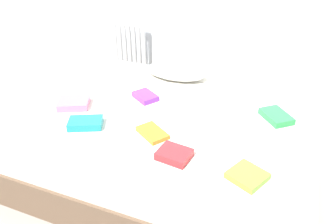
{
  "coord_description": "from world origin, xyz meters",
  "views": [
    {
      "loc": [
        0.73,
        -1.78,
        1.66
      ],
      "look_at": [
        0.0,
        0.05,
        0.48
      ],
      "focal_mm": 34.72,
      "sensor_mm": 36.0,
      "label": 1
    }
  ],
  "objects_px": {
    "pillow": "(176,72)",
    "textbook_green": "(276,116)",
    "textbook_purple": "(145,96)",
    "radiator": "(130,49)",
    "textbook_pink": "(74,103)",
    "textbook_red": "(174,154)",
    "textbook_white": "(260,141)",
    "textbook_teal": "(85,123)",
    "textbook_lime": "(247,176)",
    "textbook_orange": "(152,133)",
    "bed": "(165,143)"
  },
  "relations": [
    {
      "from": "textbook_white",
      "to": "textbook_green",
      "type": "height_order",
      "value": "textbook_green"
    },
    {
      "from": "textbook_pink",
      "to": "textbook_teal",
      "type": "bearing_deg",
      "value": -65.71
    },
    {
      "from": "textbook_orange",
      "to": "textbook_lime",
      "type": "distance_m",
      "value": 0.64
    },
    {
      "from": "textbook_pink",
      "to": "textbook_lime",
      "type": "height_order",
      "value": "textbook_pink"
    },
    {
      "from": "bed",
      "to": "textbook_green",
      "type": "relative_size",
      "value": 9.46
    },
    {
      "from": "pillow",
      "to": "textbook_green",
      "type": "bearing_deg",
      "value": -23.16
    },
    {
      "from": "bed",
      "to": "textbook_orange",
      "type": "bearing_deg",
      "value": -85.17
    },
    {
      "from": "radiator",
      "to": "textbook_green",
      "type": "bearing_deg",
      "value": -31.61
    },
    {
      "from": "textbook_orange",
      "to": "textbook_pink",
      "type": "relative_size",
      "value": 0.98
    },
    {
      "from": "textbook_orange",
      "to": "textbook_pink",
      "type": "distance_m",
      "value": 0.67
    },
    {
      "from": "pillow",
      "to": "textbook_purple",
      "type": "height_order",
      "value": "pillow"
    },
    {
      "from": "textbook_red",
      "to": "textbook_orange",
      "type": "relative_size",
      "value": 0.88
    },
    {
      "from": "textbook_orange",
      "to": "textbook_teal",
      "type": "height_order",
      "value": "textbook_teal"
    },
    {
      "from": "bed",
      "to": "textbook_orange",
      "type": "xyz_separation_m",
      "value": [
        0.02,
        -0.27,
        0.27
      ]
    },
    {
      "from": "textbook_lime",
      "to": "radiator",
      "type": "bearing_deg",
      "value": 158.51
    },
    {
      "from": "pillow",
      "to": "textbook_lime",
      "type": "relative_size",
      "value": 2.92
    },
    {
      "from": "bed",
      "to": "textbook_pink",
      "type": "relative_size",
      "value": 9.6
    },
    {
      "from": "textbook_white",
      "to": "textbook_orange",
      "type": "distance_m",
      "value": 0.65
    },
    {
      "from": "bed",
      "to": "textbook_lime",
      "type": "xyz_separation_m",
      "value": [
        0.64,
        -0.45,
        0.27
      ]
    },
    {
      "from": "radiator",
      "to": "textbook_orange",
      "type": "bearing_deg",
      "value": -57.72
    },
    {
      "from": "textbook_purple",
      "to": "pillow",
      "type": "bearing_deg",
      "value": 112.51
    },
    {
      "from": "pillow",
      "to": "textbook_green",
      "type": "relative_size",
      "value": 2.4
    },
    {
      "from": "textbook_teal",
      "to": "textbook_orange",
      "type": "bearing_deg",
      "value": -15.86
    },
    {
      "from": "bed",
      "to": "textbook_lime",
      "type": "distance_m",
      "value": 0.83
    },
    {
      "from": "textbook_teal",
      "to": "textbook_lime",
      "type": "bearing_deg",
      "value": -31.02
    },
    {
      "from": "radiator",
      "to": "textbook_pink",
      "type": "height_order",
      "value": "radiator"
    },
    {
      "from": "textbook_orange",
      "to": "textbook_lime",
      "type": "relative_size",
      "value": 1.18
    },
    {
      "from": "radiator",
      "to": "textbook_green",
      "type": "relative_size",
      "value": 2.81
    },
    {
      "from": "textbook_red",
      "to": "textbook_white",
      "type": "distance_m",
      "value": 0.53
    },
    {
      "from": "textbook_purple",
      "to": "textbook_red",
      "type": "bearing_deg",
      "value": -18.63
    },
    {
      "from": "radiator",
      "to": "textbook_red",
      "type": "xyz_separation_m",
      "value": [
        1.13,
        -1.63,
        0.09
      ]
    },
    {
      "from": "textbook_white",
      "to": "textbook_teal",
      "type": "height_order",
      "value": "textbook_teal"
    },
    {
      "from": "textbook_purple",
      "to": "textbook_teal",
      "type": "distance_m",
      "value": 0.52
    },
    {
      "from": "textbook_green",
      "to": "pillow",
      "type": "bearing_deg",
      "value": -153.61
    },
    {
      "from": "textbook_white",
      "to": "textbook_green",
      "type": "relative_size",
      "value": 1.01
    },
    {
      "from": "textbook_white",
      "to": "pillow",
      "type": "bearing_deg",
      "value": 89.95
    },
    {
      "from": "pillow",
      "to": "radiator",
      "type": "bearing_deg",
      "value": 140.57
    },
    {
      "from": "pillow",
      "to": "textbook_orange",
      "type": "height_order",
      "value": "pillow"
    },
    {
      "from": "bed",
      "to": "textbook_white",
      "type": "relative_size",
      "value": 9.36
    },
    {
      "from": "pillow",
      "to": "textbook_red",
      "type": "relative_size",
      "value": 2.83
    },
    {
      "from": "textbook_white",
      "to": "textbook_lime",
      "type": "xyz_separation_m",
      "value": [
        -0.01,
        -0.33,
        -0.0
      ]
    },
    {
      "from": "textbook_red",
      "to": "textbook_green",
      "type": "bearing_deg",
      "value": 59.17
    },
    {
      "from": "textbook_orange",
      "to": "textbook_lime",
      "type": "xyz_separation_m",
      "value": [
        0.62,
        -0.18,
        0.0
      ]
    },
    {
      "from": "bed",
      "to": "textbook_orange",
      "type": "height_order",
      "value": "textbook_orange"
    },
    {
      "from": "textbook_pink",
      "to": "textbook_lime",
      "type": "distance_m",
      "value": 1.31
    },
    {
      "from": "radiator",
      "to": "textbook_pink",
      "type": "xyz_separation_m",
      "value": [
        0.27,
        -1.35,
        0.09
      ]
    },
    {
      "from": "radiator",
      "to": "textbook_white",
      "type": "height_order",
      "value": "radiator"
    },
    {
      "from": "radiator",
      "to": "textbook_lime",
      "type": "relative_size",
      "value": 3.42
    },
    {
      "from": "pillow",
      "to": "textbook_lime",
      "type": "xyz_separation_m",
      "value": [
        0.77,
        -1.02,
        -0.04
      ]
    },
    {
      "from": "textbook_purple",
      "to": "textbook_white",
      "type": "relative_size",
      "value": 0.86
    }
  ]
}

